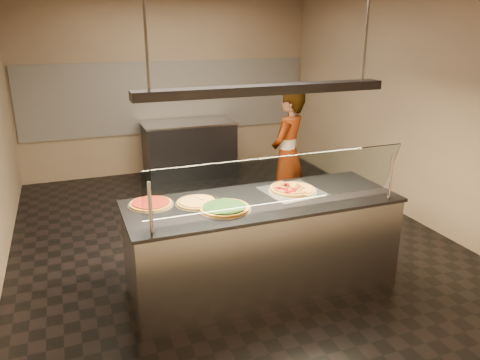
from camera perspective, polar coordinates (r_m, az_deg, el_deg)
name	(u,v)px	position (r m, az deg, el deg)	size (l,w,h in m)	color
ground	(228,237)	(5.82, -1.43, -6.94)	(5.00, 6.00, 0.02)	black
wall_back	(169,85)	(8.22, -8.66, 11.40)	(5.00, 0.02, 3.00)	tan
wall_front	(404,210)	(2.80, 19.37, -3.45)	(5.00, 0.02, 3.00)	tan
wall_right	(407,103)	(6.61, 19.72, 8.81)	(0.02, 6.00, 3.00)	tan
tile_band	(170,97)	(8.22, -8.55, 9.99)	(4.90, 0.02, 1.20)	silver
serving_counter	(262,244)	(4.57, 2.70, -7.84)	(2.57, 0.94, 0.93)	#B7B7BC
sneeze_guard	(279,181)	(3.99, 4.82, -0.08)	(2.33, 0.18, 0.54)	#B7B7BC
perforated_tray	(292,191)	(4.62, 6.40, -1.31)	(0.59, 0.59, 0.01)	silver
half_pizza_pepperoni	(283,189)	(4.56, 5.23, -1.15)	(0.27, 0.46, 0.05)	#996620
half_pizza_sausage	(302,188)	(4.65, 7.59, -0.93)	(0.27, 0.46, 0.04)	#996620
pizza_spinach	(225,208)	(4.15, -1.90, -3.40)	(0.47, 0.47, 0.03)	silver
pizza_cheese	(197,202)	(4.30, -5.25, -2.68)	(0.41, 0.41, 0.03)	silver
pizza_tomato	(151,203)	(4.33, -10.81, -2.82)	(0.41, 0.41, 0.03)	silver
pizza_spatula	(205,198)	(4.34, -4.31, -2.24)	(0.24, 0.21, 0.02)	#B7B7BC
prep_table	(190,149)	(8.02, -6.17, 3.79)	(1.53, 0.74, 0.93)	#2E2E32
worker	(288,155)	(6.17, 5.83, 3.06)	(0.62, 0.41, 1.71)	#3B3344
heat_lamp_housing	(265,90)	(4.13, 3.02, 10.93)	(2.30, 0.18, 0.08)	#2E2E32
lamp_rod_left	(145,24)	(3.80, -11.51, 18.18)	(0.02, 0.02, 1.01)	#B7B7BC
lamp_rod_right	(367,24)	(4.59, 15.24, 17.93)	(0.02, 0.02, 1.01)	#B7B7BC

